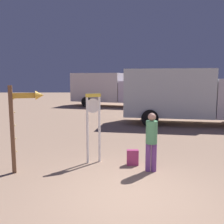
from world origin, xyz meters
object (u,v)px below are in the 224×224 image
object	(u,v)px
person_near_clock	(151,139)
box_truck_far	(105,88)
backpack	(133,158)
box_truck_near	(180,94)
standing_clock	(93,120)
arrow_sign	(23,115)

from	to	relation	value
person_near_clock	box_truck_far	distance (m)	16.28
backpack	box_truck_near	size ratio (longest dim) A/B	0.07
standing_clock	person_near_clock	distance (m)	1.82
backpack	box_truck_far	xyz separation A→B (m)	(-1.10, 15.70, 1.40)
arrow_sign	box_truck_far	size ratio (longest dim) A/B	0.33
arrow_sign	backpack	bearing A→B (deg)	9.58
standing_clock	box_truck_near	distance (m)	7.75
standing_clock	arrow_sign	world-z (taller)	arrow_sign
box_truck_far	box_truck_near	bearing A→B (deg)	-64.48
standing_clock	box_truck_near	world-z (taller)	box_truck_near
backpack	standing_clock	bearing A→B (deg)	167.86
arrow_sign	box_truck_near	world-z (taller)	box_truck_near
arrow_sign	person_near_clock	bearing A→B (deg)	0.17
arrow_sign	person_near_clock	world-z (taller)	arrow_sign
standing_clock	person_near_clock	world-z (taller)	standing_clock
person_near_clock	backpack	size ratio (longest dim) A/B	3.54
arrow_sign	box_truck_far	xyz separation A→B (m)	(1.88, 16.20, 0.05)
person_near_clock	box_truck_far	size ratio (longest dim) A/B	0.23
standing_clock	person_near_clock	xyz separation A→B (m)	(1.62, -0.74, -0.39)
arrow_sign	backpack	distance (m)	3.31
person_near_clock	box_truck_near	xyz separation A→B (m)	(2.77, 7.12, 0.76)
person_near_clock	box_truck_far	xyz separation A→B (m)	(-1.56, 16.19, 0.72)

